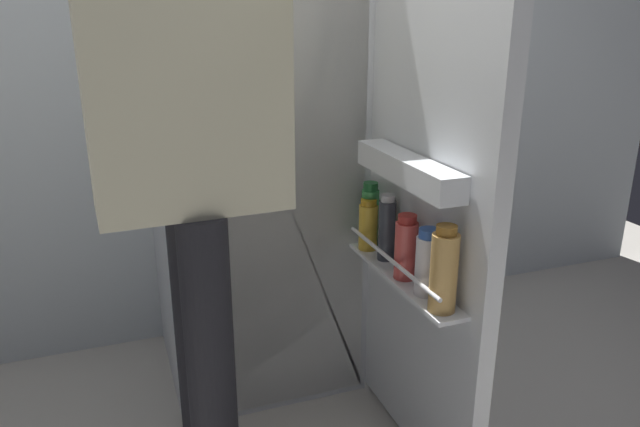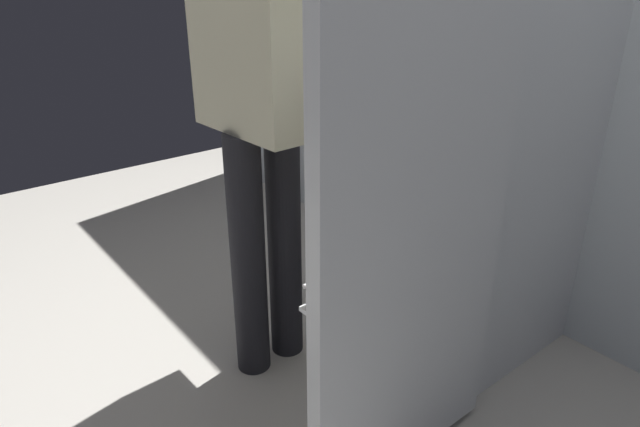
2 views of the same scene
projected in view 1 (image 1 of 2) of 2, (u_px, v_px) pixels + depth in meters
name	position (u px, v px, depth m)	size (l,w,h in m)	color
kitchen_wall	(221.00, 20.00, 2.31)	(4.40, 0.10, 2.58)	silver
refrigerator	(259.00, 147.00, 2.08)	(0.71, 1.29, 1.76)	silver
person	(193.00, 126.00, 1.36)	(0.58, 0.76, 1.77)	black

